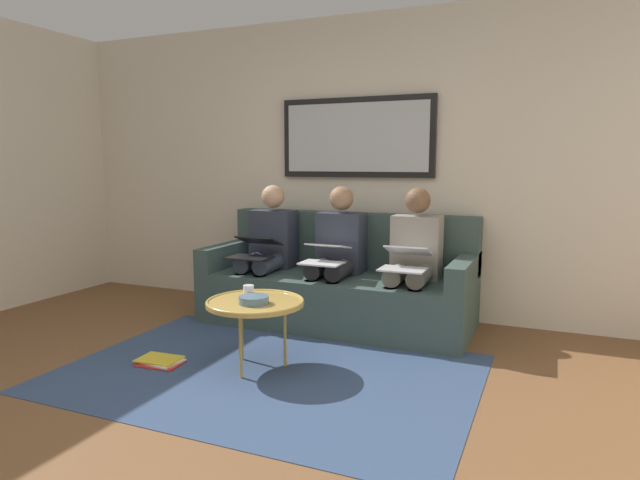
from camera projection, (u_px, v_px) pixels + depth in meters
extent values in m
cube|color=brown|center=(186.00, 442.00, 2.76)|extent=(6.00, 5.20, 0.10)
cube|color=beige|center=(360.00, 166.00, 4.94)|extent=(6.00, 0.12, 2.60)
cube|color=#33476B|center=(268.00, 373.00, 3.52)|extent=(2.60, 1.80, 0.01)
cube|color=#384C47|center=(337.00, 299.00, 4.59)|extent=(2.20, 0.90, 0.42)
cube|color=#384C47|center=(351.00, 240.00, 4.84)|extent=(2.20, 0.20, 0.48)
cube|color=#384C47|center=(464.00, 272.00, 4.14)|extent=(0.14, 0.90, 0.20)
cube|color=#384C47|center=(230.00, 254.00, 4.95)|extent=(0.14, 0.90, 0.20)
cube|color=black|center=(357.00, 138.00, 4.82)|extent=(1.39, 0.04, 0.69)
cube|color=#B2B7BC|center=(356.00, 137.00, 4.80)|extent=(1.29, 0.01, 0.59)
cylinder|color=tan|center=(255.00, 303.00, 3.55)|extent=(0.63, 0.63, 0.03)
torus|color=tan|center=(255.00, 301.00, 3.55)|extent=(0.63, 0.63, 0.02)
cylinder|color=#B28E42|center=(240.00, 346.00, 3.41)|extent=(0.02, 0.02, 0.42)
cylinder|color=#B28E42|center=(285.00, 336.00, 3.61)|extent=(0.02, 0.02, 0.42)
cylinder|color=#B28E42|center=(242.00, 330.00, 3.73)|extent=(0.02, 0.02, 0.42)
cylinder|color=silver|center=(249.00, 292.00, 3.61)|extent=(0.07, 0.07, 0.09)
cylinder|color=slate|center=(254.00, 300.00, 3.48)|extent=(0.19, 0.19, 0.05)
cube|color=gray|center=(417.00, 247.00, 4.36)|extent=(0.38, 0.22, 0.50)
sphere|color=brown|center=(418.00, 200.00, 4.31)|extent=(0.20, 0.20, 0.20)
cylinder|color=gray|center=(421.00, 275.00, 4.16)|extent=(0.14, 0.42, 0.14)
cylinder|color=gray|center=(398.00, 273.00, 4.23)|extent=(0.14, 0.42, 0.14)
cylinder|color=gray|center=(414.00, 318.00, 4.01)|extent=(0.11, 0.11, 0.42)
cylinder|color=gray|center=(390.00, 316.00, 4.08)|extent=(0.11, 0.11, 0.42)
cube|color=silver|center=(403.00, 269.00, 4.00)|extent=(0.33, 0.23, 0.01)
cube|color=silver|center=(408.00, 251.00, 4.12)|extent=(0.33, 0.22, 0.10)
cube|color=#A5C6EA|center=(408.00, 250.00, 4.12)|extent=(0.30, 0.19, 0.08)
cube|color=#2D3342|center=(341.00, 243.00, 4.61)|extent=(0.38, 0.22, 0.50)
sphere|color=#997051|center=(341.00, 198.00, 4.56)|extent=(0.20, 0.20, 0.20)
cylinder|color=#232328|center=(342.00, 269.00, 4.41)|extent=(0.14, 0.42, 0.14)
cylinder|color=#232328|center=(321.00, 267.00, 4.48)|extent=(0.14, 0.42, 0.14)
cylinder|color=#232328|center=(332.00, 309.00, 4.26)|extent=(0.11, 0.11, 0.42)
cylinder|color=#232328|center=(311.00, 307.00, 4.33)|extent=(0.11, 0.11, 0.42)
cube|color=white|center=(322.00, 263.00, 4.25)|extent=(0.32, 0.22, 0.01)
cube|color=white|center=(328.00, 246.00, 4.35)|extent=(0.32, 0.22, 0.06)
cube|color=#A5C6EA|center=(328.00, 246.00, 4.35)|extent=(0.29, 0.19, 0.04)
cube|color=#2D3342|center=(273.00, 238.00, 4.86)|extent=(0.38, 0.22, 0.50)
sphere|color=tan|center=(273.00, 196.00, 4.81)|extent=(0.20, 0.20, 0.20)
cylinder|color=#384256|center=(271.00, 263.00, 4.66)|extent=(0.14, 0.42, 0.14)
cylinder|color=#384256|center=(253.00, 262.00, 4.73)|extent=(0.14, 0.42, 0.14)
cylinder|color=#384256|center=(260.00, 301.00, 4.51)|extent=(0.11, 0.11, 0.42)
cylinder|color=#384256|center=(241.00, 299.00, 4.58)|extent=(0.11, 0.11, 0.42)
cube|color=black|center=(249.00, 258.00, 4.50)|extent=(0.35, 0.24, 0.01)
cube|color=black|center=(259.00, 241.00, 4.63)|extent=(0.35, 0.23, 0.09)
cube|color=#A5C6EA|center=(259.00, 240.00, 4.62)|extent=(0.31, 0.20, 0.08)
cube|color=red|center=(161.00, 363.00, 3.67)|extent=(0.30, 0.23, 0.01)
cube|color=white|center=(161.00, 361.00, 3.69)|extent=(0.30, 0.23, 0.01)
cube|color=yellow|center=(159.00, 359.00, 3.69)|extent=(0.29, 0.22, 0.01)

